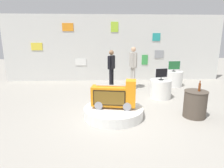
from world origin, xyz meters
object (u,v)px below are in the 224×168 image
at_px(display_pedestal_center_rear, 173,79).
at_px(shopper_browsing_near_truck, 133,64).
at_px(tv_on_left_rear, 161,73).
at_px(novelty_firetruck_tv, 114,96).
at_px(bottle_on_side_table, 200,87).
at_px(main_display_pedestal, 113,112).
at_px(side_table_round, 195,104).
at_px(tv_on_center_rear, 174,66).
at_px(display_pedestal_left_rear, 160,89).
at_px(shopper_browsing_rear, 111,67).

height_order(display_pedestal_center_rear, shopper_browsing_near_truck, shopper_browsing_near_truck).
bearing_deg(shopper_browsing_near_truck, tv_on_left_rear, -59.79).
height_order(novelty_firetruck_tv, tv_on_left_rear, tv_on_left_rear).
distance_m(tv_on_left_rear, display_pedestal_center_rear, 2.14).
relative_size(tv_on_left_rear, bottle_on_side_table, 1.64).
bearing_deg(novelty_firetruck_tv, tv_on_left_rear, 42.23).
distance_m(display_pedestal_center_rear, shopper_browsing_near_truck, 2.06).
relative_size(tv_on_left_rear, display_pedestal_center_rear, 0.59).
bearing_deg(tv_on_left_rear, main_display_pedestal, -138.32).
height_order(main_display_pedestal, side_table_round, side_table_round).
relative_size(tv_on_center_rear, bottle_on_side_table, 1.98).
height_order(display_pedestal_left_rear, tv_on_center_rear, tv_on_center_rear).
bearing_deg(main_display_pedestal, tv_on_center_rear, 48.93).
height_order(novelty_firetruck_tv, display_pedestal_center_rear, novelty_firetruck_tv).
relative_size(display_pedestal_center_rear, shopper_browsing_rear, 0.49).
height_order(display_pedestal_left_rear, bottle_on_side_table, bottle_on_side_table).
xyz_separation_m(main_display_pedestal, bottle_on_side_table, (2.30, -0.15, 0.73)).
xyz_separation_m(tv_on_left_rear, bottle_on_side_table, (0.50, -1.75, -0.05)).
bearing_deg(tv_on_left_rear, bottle_on_side_table, -74.05).
distance_m(display_pedestal_center_rear, tv_on_center_rear, 0.59).
height_order(novelty_firetruck_tv, tv_on_center_rear, tv_on_center_rear).
bearing_deg(shopper_browsing_rear, novelty_firetruck_tv, -91.23).
distance_m(novelty_firetruck_tv, display_pedestal_left_rear, 2.41).
bearing_deg(display_pedestal_center_rear, display_pedestal_left_rear, -122.56).
relative_size(side_table_round, shopper_browsing_near_truck, 0.42).
relative_size(side_table_round, shopper_browsing_rear, 0.45).
bearing_deg(bottle_on_side_table, side_table_round, 161.46).
xyz_separation_m(novelty_firetruck_tv, tv_on_left_rear, (1.77, 1.61, 0.32)).
bearing_deg(shopper_browsing_rear, display_pedestal_center_rear, 9.18).
height_order(display_pedestal_left_rear, display_pedestal_center_rear, same).
distance_m(display_pedestal_center_rear, bottle_on_side_table, 3.58).
bearing_deg(tv_on_center_rear, shopper_browsing_rear, -170.91).
bearing_deg(display_pedestal_center_rear, main_display_pedestal, -131.04).
xyz_separation_m(display_pedestal_left_rear, shopper_browsing_near_truck, (-0.80, 1.36, 0.71)).
distance_m(display_pedestal_left_rear, tv_on_center_rear, 2.13).
xyz_separation_m(display_pedestal_center_rear, tv_on_center_rear, (-0.00, -0.00, 0.59)).
xyz_separation_m(novelty_firetruck_tv, tv_on_center_rear, (2.88, 3.34, 0.34)).
height_order(novelty_firetruck_tv, display_pedestal_left_rear, novelty_firetruck_tv).
height_order(tv_on_center_rear, shopper_browsing_near_truck, shopper_browsing_near_truck).
bearing_deg(novelty_firetruck_tv, shopper_browsing_rear, 88.77).
relative_size(bottle_on_side_table, shopper_browsing_rear, 0.18).
bearing_deg(bottle_on_side_table, display_pedestal_center_rear, 80.14).
xyz_separation_m(display_pedestal_center_rear, side_table_round, (-0.67, -3.46, 0.04)).
bearing_deg(main_display_pedestal, side_table_round, -3.34).
relative_size(main_display_pedestal, shopper_browsing_rear, 1.00).
xyz_separation_m(tv_on_center_rear, bottle_on_side_table, (-0.61, -3.48, -0.07)).
distance_m(main_display_pedestal, tv_on_left_rear, 2.53).
bearing_deg(shopper_browsing_rear, tv_on_center_rear, 9.09).
xyz_separation_m(novelty_firetruck_tv, side_table_round, (2.21, -0.12, -0.21)).
bearing_deg(shopper_browsing_rear, tv_on_left_rear, -36.79).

